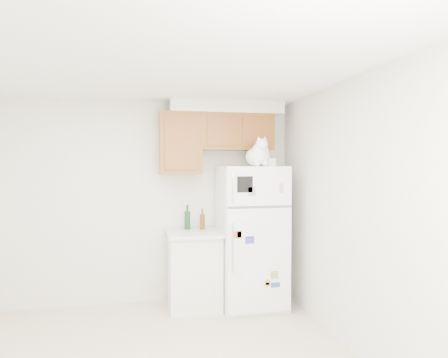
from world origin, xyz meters
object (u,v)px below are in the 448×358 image
object	(u,v)px
storage_box_back	(266,162)
storage_box_front	(268,162)
base_counter	(194,269)
cat	(259,155)
bottle_amber	(202,219)
bottle_green	(187,217)
refrigerator	(251,236)

from	to	relation	value
storage_box_back	storage_box_front	distance (m)	0.26
base_counter	cat	bearing A→B (deg)	-17.81
bottle_amber	storage_box_back	bearing A→B (deg)	-7.87
bottle_green	storage_box_back	bearing A→B (deg)	-9.09
refrigerator	bottle_green	distance (m)	0.82
refrigerator	storage_box_front	size ratio (longest dim) A/B	11.33
base_counter	bottle_amber	world-z (taller)	bottle_amber
storage_box_front	cat	bearing A→B (deg)	-176.95
base_counter	refrigerator	bearing A→B (deg)	-6.09
cat	base_counter	bearing A→B (deg)	162.19
base_counter	bottle_green	size ratio (longest dim) A/B	3.02
refrigerator	storage_box_back	size ratio (longest dim) A/B	9.44
base_counter	bottle_green	world-z (taller)	bottle_green
storage_box_back	bottle_amber	bearing A→B (deg)	150.92
storage_box_front	bottle_green	xyz separation A→B (m)	(-0.91, 0.41, -0.67)
refrigerator	storage_box_back	bearing A→B (deg)	24.66
refrigerator	bottle_green	bearing A→B (deg)	161.52
storage_box_back	bottle_green	bearing A→B (deg)	149.70
cat	bottle_amber	size ratio (longest dim) A/B	1.93
refrigerator	base_counter	size ratio (longest dim) A/B	1.85
storage_box_front	bottle_amber	world-z (taller)	storage_box_front
cat	storage_box_back	size ratio (longest dim) A/B	2.74
bottle_amber	base_counter	bearing A→B (deg)	-132.85
storage_box_front	bottle_green	size ratio (longest dim) A/B	0.49
storage_box_back	bottle_amber	size ratio (longest dim) A/B	0.70
refrigerator	bottle_green	xyz separation A→B (m)	(-0.75, 0.25, 0.22)
storage_box_front	bottle_green	distance (m)	1.21
refrigerator	storage_box_back	distance (m)	0.93
base_counter	storage_box_back	size ratio (longest dim) A/B	5.11
bottle_green	cat	bearing A→B (deg)	-27.48
cat	storage_box_back	xyz separation A→B (m)	(0.17, 0.26, -0.08)
cat	storage_box_back	distance (m)	0.32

